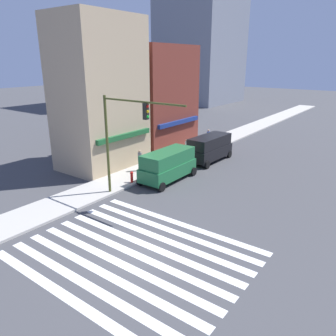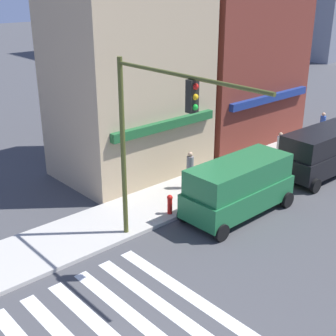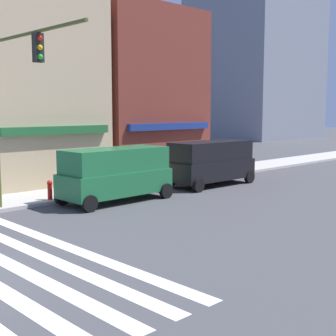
# 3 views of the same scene
# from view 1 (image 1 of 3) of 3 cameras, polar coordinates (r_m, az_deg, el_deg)

# --- Properties ---
(ground_plane) EXTENTS (200.00, 200.00, 0.00)m
(ground_plane) POSITION_cam_1_polar(r_m,az_deg,el_deg) (16.38, -6.00, -14.62)
(ground_plane) COLOR #424244
(sidewalk_left) EXTENTS (120.00, 3.00, 0.15)m
(sidewalk_left) POSITION_cam_1_polar(r_m,az_deg,el_deg) (21.57, -21.03, -7.08)
(sidewalk_left) COLOR #B2ADA3
(sidewalk_left) RESTS_ON ground_plane
(crosswalk_stripes) EXTENTS (8.12, 10.80, 0.01)m
(crosswalk_stripes) POSITION_cam_1_polar(r_m,az_deg,el_deg) (16.38, -6.00, -14.61)
(crosswalk_stripes) COLOR silver
(crosswalk_stripes) RESTS_ON ground_plane
(storefront_row) EXTENTS (15.12, 5.30, 12.32)m
(storefront_row) POSITION_cam_1_polar(r_m,az_deg,el_deg) (30.96, -6.49, 12.26)
(storefront_row) COLOR tan
(storefront_row) RESTS_ON ground_plane
(traffic_signal) EXTENTS (0.32, 6.33, 6.75)m
(traffic_signal) POSITION_cam_1_polar(r_m,az_deg,el_deg) (20.92, -7.90, 6.60)
(traffic_signal) COLOR #474C1E
(traffic_signal) RESTS_ON ground_plane
(van_green) EXTENTS (5.02, 2.22, 2.34)m
(van_green) POSITION_cam_1_polar(r_m,az_deg,el_deg) (24.98, -0.00, 0.62)
(van_green) COLOR #1E6638
(van_green) RESTS_ON ground_plane
(van_black) EXTENTS (5.05, 2.22, 2.34)m
(van_black) POSITION_cam_1_polar(r_m,az_deg,el_deg) (30.14, 7.25, 3.58)
(van_black) COLOR black
(van_black) RESTS_ON ground_plane
(pedestrian_white_shirt) EXTENTS (0.32, 0.32, 1.77)m
(pedestrian_white_shirt) POSITION_cam_1_polar(r_m,az_deg,el_deg) (30.53, 3.27, 3.48)
(pedestrian_white_shirt) COLOR #23232D
(pedestrian_white_shirt) RESTS_ON sidewalk_left
(pedestrian_grey_coat) EXTENTS (0.32, 0.32, 1.77)m
(pedestrian_grey_coat) POSITION_cam_1_polar(r_m,az_deg,el_deg) (26.94, -4.93, 1.41)
(pedestrian_grey_coat) COLOR #23232D
(pedestrian_grey_coat) RESTS_ON sidewalk_left
(pedestrian_blue_shirt) EXTENTS (0.32, 0.32, 1.77)m
(pedestrian_blue_shirt) POSITION_cam_1_polar(r_m,az_deg,el_deg) (35.05, 7.02, 5.32)
(pedestrian_blue_shirt) COLOR #23232D
(pedestrian_blue_shirt) RESTS_ON sidewalk_left
(fire_hydrant) EXTENTS (0.24, 0.24, 0.84)m
(fire_hydrant) POSITION_cam_1_polar(r_m,az_deg,el_deg) (24.58, -6.34, -1.45)
(fire_hydrant) COLOR red
(fire_hydrant) RESTS_ON sidewalk_left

